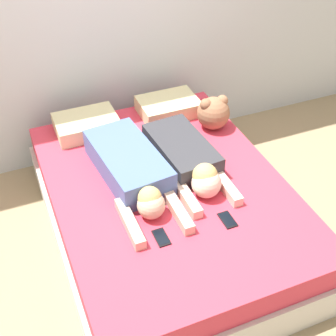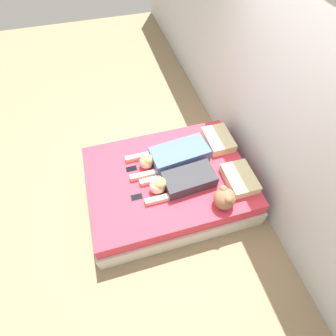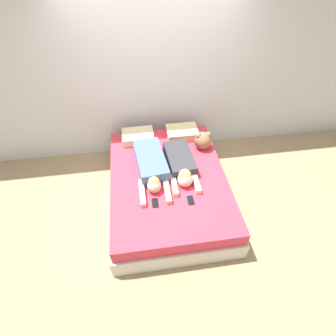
{
  "view_description": "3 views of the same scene",
  "coord_description": "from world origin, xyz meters",
  "px_view_note": "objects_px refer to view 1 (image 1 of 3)",
  "views": [
    {
      "loc": [
        -0.94,
        -2.29,
        2.67
      ],
      "look_at": [
        0.0,
        0.0,
        0.64
      ],
      "focal_mm": 50.0,
      "sensor_mm": 36.0,
      "label": 1
    },
    {
      "loc": [
        1.94,
        -0.56,
        3.34
      ],
      "look_at": [
        0.0,
        0.0,
        0.64
      ],
      "focal_mm": 28.0,
      "sensor_mm": 36.0,
      "label": 2
    },
    {
      "loc": [
        -0.36,
        -2.47,
        3.14
      ],
      "look_at": [
        0.0,
        0.0,
        0.64
      ],
      "focal_mm": 28.0,
      "sensor_mm": 36.0,
      "label": 3
    }
  ],
  "objects_px": {
    "pillow_head_left": "(86,124)",
    "pillow_head_right": "(168,106)",
    "plush_toy": "(213,112)",
    "cell_phone_left": "(161,237)",
    "bed": "(168,210)",
    "cell_phone_right": "(227,220)",
    "person_right": "(189,160)",
    "person_left": "(132,170)"
  },
  "relations": [
    {
      "from": "cell_phone_right",
      "to": "bed",
      "type": "bearing_deg",
      "value": 115.22
    },
    {
      "from": "pillow_head_left",
      "to": "cell_phone_right",
      "type": "relative_size",
      "value": 3.36
    },
    {
      "from": "pillow_head_left",
      "to": "cell_phone_left",
      "type": "xyz_separation_m",
      "value": [
        0.13,
        -1.31,
        -0.06
      ]
    },
    {
      "from": "person_left",
      "to": "person_right",
      "type": "bearing_deg",
      "value": -4.99
    },
    {
      "from": "bed",
      "to": "cell_phone_right",
      "type": "distance_m",
      "value": 0.58
    },
    {
      "from": "pillow_head_right",
      "to": "plush_toy",
      "type": "height_order",
      "value": "plush_toy"
    },
    {
      "from": "pillow_head_right",
      "to": "cell_phone_left",
      "type": "distance_m",
      "value": 1.44
    },
    {
      "from": "person_right",
      "to": "cell_phone_right",
      "type": "relative_size",
      "value": 6.5
    },
    {
      "from": "pillow_head_left",
      "to": "plush_toy",
      "type": "xyz_separation_m",
      "value": [
        0.97,
        -0.34,
        0.08
      ]
    },
    {
      "from": "pillow_head_right",
      "to": "person_left",
      "type": "height_order",
      "value": "person_left"
    },
    {
      "from": "pillow_head_left",
      "to": "plush_toy",
      "type": "height_order",
      "value": "plush_toy"
    },
    {
      "from": "pillow_head_left",
      "to": "person_right",
      "type": "height_order",
      "value": "person_right"
    },
    {
      "from": "bed",
      "to": "pillow_head_right",
      "type": "height_order",
      "value": "pillow_head_right"
    },
    {
      "from": "cell_phone_right",
      "to": "plush_toy",
      "type": "xyz_separation_m",
      "value": [
        0.39,
        1.0,
        0.14
      ]
    },
    {
      "from": "person_left",
      "to": "bed",
      "type": "bearing_deg",
      "value": -31.7
    },
    {
      "from": "person_right",
      "to": "cell_phone_right",
      "type": "height_order",
      "value": "person_right"
    },
    {
      "from": "bed",
      "to": "pillow_head_right",
      "type": "distance_m",
      "value": 0.98
    },
    {
      "from": "pillow_head_right",
      "to": "cell_phone_right",
      "type": "bearing_deg",
      "value": -95.8
    },
    {
      "from": "person_left",
      "to": "cell_phone_right",
      "type": "relative_size",
      "value": 7.68
    },
    {
      "from": "pillow_head_left",
      "to": "person_left",
      "type": "relative_size",
      "value": 0.44
    },
    {
      "from": "bed",
      "to": "plush_toy",
      "type": "relative_size",
      "value": 7.86
    },
    {
      "from": "person_left",
      "to": "person_right",
      "type": "relative_size",
      "value": 1.18
    },
    {
      "from": "bed",
      "to": "plush_toy",
      "type": "height_order",
      "value": "plush_toy"
    },
    {
      "from": "pillow_head_left",
      "to": "cell_phone_right",
      "type": "height_order",
      "value": "pillow_head_left"
    },
    {
      "from": "pillow_head_left",
      "to": "person_right",
      "type": "relative_size",
      "value": 0.52
    },
    {
      "from": "pillow_head_right",
      "to": "plush_toy",
      "type": "xyz_separation_m",
      "value": [
        0.25,
        -0.34,
        0.08
      ]
    },
    {
      "from": "pillow_head_left",
      "to": "cell_phone_left",
      "type": "distance_m",
      "value": 1.32
    },
    {
      "from": "pillow_head_left",
      "to": "pillow_head_right",
      "type": "bearing_deg",
      "value": 0.0
    },
    {
      "from": "bed",
      "to": "cell_phone_left",
      "type": "bearing_deg",
      "value": -117.13
    },
    {
      "from": "cell_phone_right",
      "to": "plush_toy",
      "type": "relative_size",
      "value": 0.52
    },
    {
      "from": "cell_phone_left",
      "to": "plush_toy",
      "type": "distance_m",
      "value": 1.29
    },
    {
      "from": "person_right",
      "to": "bed",
      "type": "bearing_deg",
      "value": -154.06
    },
    {
      "from": "pillow_head_right",
      "to": "cell_phone_left",
      "type": "xyz_separation_m",
      "value": [
        -0.59,
        -1.31,
        -0.06
      ]
    },
    {
      "from": "cell_phone_left",
      "to": "bed",
      "type": "bearing_deg",
      "value": 62.87
    },
    {
      "from": "pillow_head_right",
      "to": "cell_phone_left",
      "type": "height_order",
      "value": "pillow_head_right"
    },
    {
      "from": "person_right",
      "to": "cell_phone_right",
      "type": "xyz_separation_m",
      "value": [
        0.02,
        -0.57,
        -0.09
      ]
    },
    {
      "from": "person_right",
      "to": "plush_toy",
      "type": "xyz_separation_m",
      "value": [
        0.41,
        0.43,
        0.05
      ]
    },
    {
      "from": "cell_phone_right",
      "to": "plush_toy",
      "type": "bearing_deg",
      "value": 68.68
    },
    {
      "from": "person_left",
      "to": "person_right",
      "type": "distance_m",
      "value": 0.42
    },
    {
      "from": "bed",
      "to": "person_left",
      "type": "bearing_deg",
      "value": 148.3
    },
    {
      "from": "pillow_head_right",
      "to": "cell_phone_right",
      "type": "xyz_separation_m",
      "value": [
        -0.14,
        -1.33,
        -0.06
      ]
    },
    {
      "from": "pillow_head_right",
      "to": "plush_toy",
      "type": "distance_m",
      "value": 0.43
    }
  ]
}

